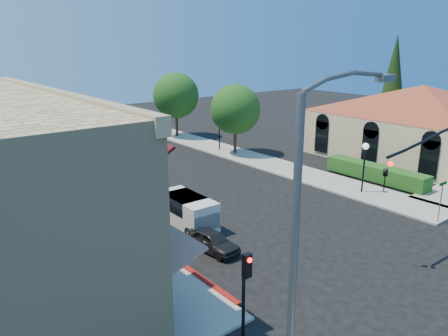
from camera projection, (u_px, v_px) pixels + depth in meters
ground at (403, 281)px, 19.09m from camera, size 120.00×120.00×0.00m
sidewalk_left at (22, 175)px, 34.12m from camera, size 3.50×50.00×0.12m
sidewalk_right at (203, 144)px, 44.60m from camera, size 3.50×50.00×0.12m
curb_red_strip at (172, 260)px, 20.96m from camera, size 0.25×10.00×0.06m
mission_building at (419, 114)px, 39.87m from camera, size 30.12×30.12×6.40m
hedge at (375, 181)px, 32.86m from camera, size 1.40×8.00×1.10m
conifer_far at (394, 78)px, 47.63m from camera, size 3.20×3.20×11.00m
street_tree_a at (235, 109)px, 39.73m from camera, size 4.56×4.56×6.48m
street_tree_b at (176, 96)px, 47.15m from camera, size 4.94×4.94×7.02m
signal_mast_arm at (446, 162)px, 22.59m from camera, size 8.01×0.39×6.00m
secondary_signal at (246, 280)px, 14.71m from camera, size 0.28×0.42×3.32m
cobra_streetlight at (304, 246)px, 10.65m from camera, size 3.60×0.25×9.31m
street_name_sign at (441, 195)px, 24.76m from camera, size 0.80×0.06×2.50m
lamppost_left_near at (139, 215)px, 19.25m from camera, size 0.44×0.44×3.57m
lamppost_left_far at (41, 154)px, 29.77m from camera, size 0.44×0.44×3.57m
lamppost_right_near at (365, 155)px, 29.43m from camera, size 0.44×0.44×3.57m
lamppost_right_far at (219, 123)px, 41.46m from camera, size 0.44×0.44×3.57m
white_van at (187, 209)px, 24.50m from camera, size 1.83×4.01×1.76m
parked_car_a at (212, 241)px, 21.72m from camera, size 1.64×3.28×1.07m
parked_car_b at (135, 214)px, 24.97m from camera, size 1.66×3.79×1.21m
parked_car_c at (86, 169)px, 33.99m from camera, size 1.74×3.80×1.08m
parked_car_d at (48, 150)px, 39.89m from camera, size 2.07×4.42×1.22m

